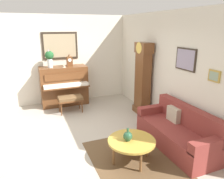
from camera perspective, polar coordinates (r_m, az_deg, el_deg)
The scene contains 13 objects.
ground_plane at distance 5.11m, azimuth -9.88°, elevation -12.72°, with size 6.40×6.00×0.10m, color #B2A899.
wall_left at distance 7.12m, azimuth -15.00°, elevation 7.73°, with size 0.13×4.90×2.80m.
wall_back at distance 5.56m, azimuth 14.35°, elevation 5.37°, with size 5.30×0.13×2.80m.
area_rug at distance 4.20m, azimuth 6.29°, elevation -18.83°, with size 2.10×1.50×0.01m, color brown.
piano at distance 6.94m, azimuth -12.67°, elevation 1.03°, with size 0.87×1.44×1.23m.
piano_bench at distance 6.31m, azimuth -11.10°, elevation -2.50°, with size 0.42×0.70×0.48m.
grandfather_clock at distance 6.06m, azimuth 8.21°, elevation 2.36°, with size 0.52×0.34×2.03m.
couch at distance 4.74m, azimuth 17.31°, elevation -10.79°, with size 1.90×0.80×0.84m.
coffee_table at distance 4.04m, azimuth 5.26°, elevation -13.66°, with size 0.88×0.88×0.43m.
mantel_clock at distance 6.82m, azimuth -11.33°, elevation 7.56°, with size 0.13×0.18×0.38m.
flower_vase at distance 6.71m, azimuth -16.41°, elevation 8.32°, with size 0.26×0.26×0.58m.
teacup at distance 6.65m, azimuth -12.74°, elevation 5.98°, with size 0.12×0.12×0.06m.
green_jug at distance 3.96m, azimuth 4.24°, elevation -12.34°, with size 0.17×0.17×0.24m.
Camera 1 is at (4.39, -0.85, 2.42)m, focal length 34.12 mm.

